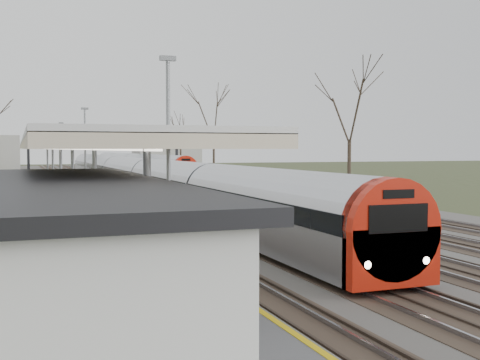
{
  "coord_description": "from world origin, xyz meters",
  "views": [
    {
      "loc": [
        -11.22,
        -0.74,
        3.76
      ],
      "look_at": [
        0.4,
        30.78,
        2.0
      ],
      "focal_mm": 45.0,
      "sensor_mm": 36.0,
      "label": 1
    }
  ],
  "objects": [
    {
      "name": "track_bed",
      "position": [
        0.26,
        55.0,
        0.06
      ],
      "size": [
        24.0,
        160.0,
        0.22
      ],
      "color": "#474442",
      "rests_on": "ground"
    },
    {
      "name": "platform",
      "position": [
        -9.05,
        37.5,
        0.5
      ],
      "size": [
        3.5,
        69.0,
        1.0
      ],
      "primitive_type": "cube",
      "color": "#9E9B93",
      "rests_on": "ground"
    },
    {
      "name": "canopy",
      "position": [
        -9.05,
        32.99,
        3.93
      ],
      "size": [
        4.1,
        50.0,
        3.11
      ],
      "color": "slate",
      "rests_on": "platform"
    },
    {
      "name": "signal_gantry",
      "position": [
        0.29,
        84.99,
        4.91
      ],
      "size": [
        21.0,
        0.59,
        6.08
      ],
      "color": "black",
      "rests_on": "ground"
    },
    {
      "name": "tree_east_far",
      "position": [
        14.0,
        42.0,
        7.29
      ],
      "size": [
        5.0,
        5.0,
        10.3
      ],
      "color": "#2D231C",
      "rests_on": "ground"
    },
    {
      "name": "train_near",
      "position": [
        -2.5,
        49.09,
        1.48
      ],
      "size": [
        2.62,
        75.21,
        3.05
      ],
      "color": "#A5A7AF",
      "rests_on": "ground"
    },
    {
      "name": "train_far",
      "position": [
        4.5,
        87.48,
        1.48
      ],
      "size": [
        2.62,
        60.21,
        3.05
      ],
      "color": "#A5A7AF",
      "rests_on": "ground"
    },
    {
      "name": "passenger",
      "position": [
        -8.8,
        7.57,
        1.77
      ],
      "size": [
        0.39,
        0.57,
        1.53
      ],
      "primitive_type": "imported",
      "rotation": [
        0.0,
        0.0,
        1.62
      ],
      "color": "#27284C",
      "rests_on": "platform"
    }
  ]
}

